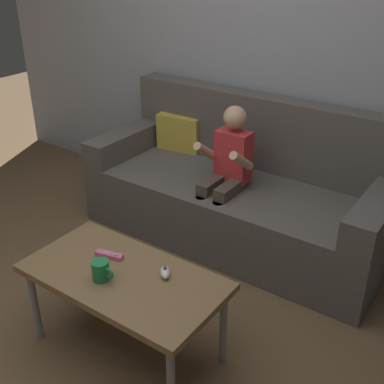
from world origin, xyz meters
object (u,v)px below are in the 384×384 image
object	(u,v)px
coffee_table	(124,282)
coffee_mug	(101,270)
couch	(239,193)
person_seated_on_couch	(226,171)
nunchuk_white	(165,272)
game_remote_pink_near_edge	(109,255)

from	to	relation	value
coffee_table	coffee_mug	distance (m)	0.13
couch	coffee_table	distance (m)	1.26
person_seated_on_couch	nunchuk_white	xyz separation A→B (m)	(0.27, -0.97, -0.07)
coffee_mug	nunchuk_white	bearing A→B (deg)	39.69
coffee_mug	couch	bearing A→B (deg)	92.25
couch	coffee_mug	world-z (taller)	couch
coffee_table	game_remote_pink_near_edge	xyz separation A→B (m)	(-0.15, 0.06, 0.06)
person_seated_on_couch	nunchuk_white	distance (m)	1.01
game_remote_pink_near_edge	coffee_mug	distance (m)	0.17
person_seated_on_couch	nunchuk_white	bearing A→B (deg)	-74.29
person_seated_on_couch	nunchuk_white	world-z (taller)	person_seated_on_couch
couch	coffee_mug	xyz separation A→B (m)	(0.05, -1.33, 0.19)
coffee_table	nunchuk_white	xyz separation A→B (m)	(0.17, 0.10, 0.06)
game_remote_pink_near_edge	coffee_mug	bearing A→B (deg)	-57.92
nunchuk_white	game_remote_pink_near_edge	bearing A→B (deg)	-172.97
game_remote_pink_near_edge	nunchuk_white	xyz separation A→B (m)	(0.31, 0.04, 0.01)
coffee_table	couch	bearing A→B (deg)	94.87
coffee_table	nunchuk_white	bearing A→B (deg)	31.23
person_seated_on_couch	coffee_table	bearing A→B (deg)	-84.35
game_remote_pink_near_edge	nunchuk_white	size ratio (longest dim) A/B	1.49
person_seated_on_couch	coffee_mug	bearing A→B (deg)	-87.45
couch	coffee_table	world-z (taller)	couch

